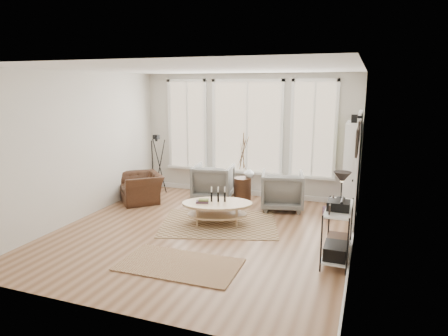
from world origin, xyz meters
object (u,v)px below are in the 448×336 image
at_px(bookcase, 352,167).
at_px(accent_chair, 141,188).
at_px(armchair_left, 214,182).
at_px(side_table, 243,169).
at_px(armchair_right, 282,190).
at_px(low_shelf, 338,227).
at_px(coffee_table, 217,207).

height_order(bookcase, accent_chair, bookcase).
xyz_separation_m(armchair_left, side_table, (0.74, -0.08, 0.37)).
xyz_separation_m(bookcase, side_table, (-2.32, -0.19, -0.17)).
distance_m(armchair_left, armchair_right, 1.68).
relative_size(low_shelf, coffee_table, 0.85).
xyz_separation_m(side_table, accent_chair, (-2.22, -0.68, -0.46)).
relative_size(armchair_right, accent_chair, 0.91).
bearing_deg(side_table, accent_chair, -163.02).
bearing_deg(coffee_table, side_table, 88.21).
relative_size(bookcase, low_shelf, 1.58).
height_order(bookcase, coffee_table, bookcase).
height_order(low_shelf, armchair_left, low_shelf).
distance_m(low_shelf, side_table, 3.26).
bearing_deg(accent_chair, bookcase, 56.15).
bearing_deg(accent_chair, armchair_right, 55.42).
distance_m(armchair_right, accent_chair, 3.21).
relative_size(armchair_left, side_table, 0.55).
distance_m(bookcase, coffee_table, 2.97).
bearing_deg(side_table, coffee_table, -91.79).
xyz_separation_m(coffee_table, side_table, (0.05, 1.49, 0.45)).
xyz_separation_m(low_shelf, accent_chair, (-4.49, 1.65, -0.19)).
bearing_deg(armchair_left, accent_chair, 18.42).
distance_m(bookcase, armchair_left, 3.10).
relative_size(coffee_table, armchair_left, 1.70).
distance_m(bookcase, side_table, 2.33).
bearing_deg(armchair_right, low_shelf, 107.66).
bearing_deg(bookcase, accent_chair, -169.11).
height_order(low_shelf, coffee_table, low_shelf).
distance_m(side_table, accent_chair, 2.37).
height_order(armchair_right, side_table, side_table).
height_order(bookcase, armchair_left, bookcase).
bearing_deg(armchair_right, side_table, -20.36).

